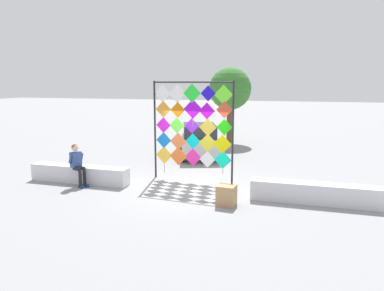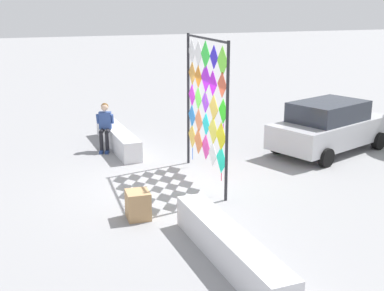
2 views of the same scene
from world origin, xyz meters
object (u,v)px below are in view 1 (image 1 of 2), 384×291
at_px(kite_display_rack, 192,125).
at_px(parked_car, 199,140).
at_px(seated_vendor, 77,162).
at_px(tree_palm_like, 232,90).
at_px(cardboard_box_large, 227,195).

distance_m(kite_display_rack, parked_car, 4.71).
bearing_deg(parked_car, seated_vendor, -112.65).
xyz_separation_m(kite_display_rack, seated_vendor, (-3.55, -1.74, -1.20)).
relative_size(seated_vendor, tree_palm_like, 0.33).
bearing_deg(tree_palm_like, kite_display_rack, -88.61).
bearing_deg(tree_palm_like, cardboard_box_large, -80.19).
relative_size(seated_vendor, parked_car, 0.34).
bearing_deg(cardboard_box_large, kite_display_rack, 127.14).
relative_size(cardboard_box_large, tree_palm_like, 0.13).
bearing_deg(seated_vendor, parked_car, 67.35).
xyz_separation_m(parked_car, tree_palm_like, (0.75, 4.35, 2.28)).
height_order(kite_display_rack, tree_palm_like, tree_palm_like).
xyz_separation_m(kite_display_rack, cardboard_box_large, (1.69, -2.23, -1.75)).
distance_m(parked_car, tree_palm_like, 4.97).
bearing_deg(cardboard_box_large, seated_vendor, 174.67).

